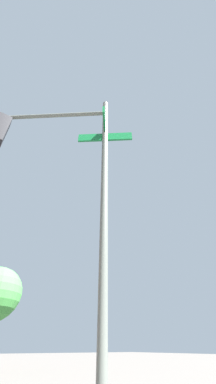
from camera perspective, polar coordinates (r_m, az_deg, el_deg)
The scene contains 1 object.
traffic_signal_near at distance 4.24m, azimuth -15.41°, elevation 9.58°, with size 1.97×2.57×5.98m.
Camera 1 is at (-9.28, -5.75, 1.26)m, focal length 19.51 mm.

